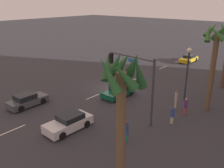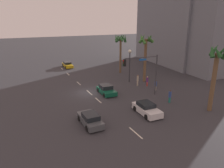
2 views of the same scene
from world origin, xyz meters
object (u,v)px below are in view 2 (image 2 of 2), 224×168
car_3 (147,109)px  pedestrian_2 (170,96)px  car_2 (68,65)px  palm_tree_1 (146,47)px  car_1 (90,119)px  pedestrian_1 (138,80)px  streetlamp (130,60)px  pedestrian_3 (147,81)px  building_2 (205,18)px  traffic_signal (145,69)px  pedestrian_0 (156,85)px  palm_tree_2 (120,42)px  car_0 (106,90)px  palm_tree_0 (217,64)px  building_0 (180,29)px

car_3 → pedestrian_2: (-1.60, 4.88, 0.30)m
car_2 → palm_tree_1: (17.63, 9.56, 5.64)m
car_1 → pedestrian_1: pedestrian_1 is taller
car_1 → streetlamp: size_ratio=0.71×
pedestrian_3 → building_2: 40.11m
traffic_signal → pedestrian_0: bearing=113.3°
car_3 → palm_tree_2: palm_tree_2 is taller
traffic_signal → pedestrian_3: size_ratio=3.56×
car_3 → pedestrian_1: (-9.85, 5.03, 0.39)m
car_0 → pedestrian_3: (-0.46, 7.80, 0.28)m
car_2 → traffic_signal: bearing=12.0°
car_0 → pedestrian_1: size_ratio=2.15×
car_2 → pedestrian_3: size_ratio=2.66×
car_2 → palm_tree_0: (31.99, 9.59, 5.30)m
car_1 → traffic_signal: (-4.85, 10.21, 3.51)m
traffic_signal → car_1: bearing=-64.6°
car_3 → palm_tree_0: (2.67, 7.65, 5.25)m
car_0 → streetlamp: 8.10m
pedestrian_1 → palm_tree_0: bearing=11.8°
building_2 → pedestrian_2: bearing=-51.6°
traffic_signal → pedestrian_2: size_ratio=3.37×
pedestrian_0 → pedestrian_1: (-3.28, -1.24, 0.15)m
traffic_signal → pedestrian_0: size_ratio=3.60×
streetlamp → pedestrian_1: bearing=4.0°
pedestrian_2 → palm_tree_0: 7.09m
pedestrian_1 → palm_tree_2: bearing=169.9°
car_2 → pedestrian_2: 28.56m
pedestrian_0 → building_0: bearing=130.2°
pedestrian_2 → palm_tree_0: palm_tree_0 is taller
car_1 → pedestrian_3: (-8.63, 13.43, 0.28)m
palm_tree_0 → pedestrian_3: bearing=-173.9°
pedestrian_0 → pedestrian_3: size_ratio=0.99×
palm_tree_2 → building_0: size_ratio=0.37×
car_3 → pedestrian_0: size_ratio=2.53×
palm_tree_2 → car_3: bearing=-19.2°
car_0 → car_1: car_0 is taller
car_2 → streetlamp: bearing=21.8°
palm_tree_2 → building_0: building_0 is taller
palm_tree_0 → building_2: building_2 is taller
palm_tree_1 → building_2: 36.79m
pedestrian_1 → palm_tree_1: bearing=125.5°
pedestrian_1 → car_2: bearing=-160.3°
car_0 → pedestrian_2: size_ratio=2.27×
streetlamp → pedestrian_2: (10.75, 0.03, -3.17)m
pedestrian_0 → car_2: bearing=-160.2°
pedestrian_3 → building_2: bearing=119.5°
palm_tree_1 → palm_tree_2: size_ratio=1.05×
pedestrian_3 → pedestrian_2: bearing=-11.6°
pedestrian_2 → palm_tree_1: size_ratio=0.21×
car_1 → palm_tree_1: size_ratio=0.48×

